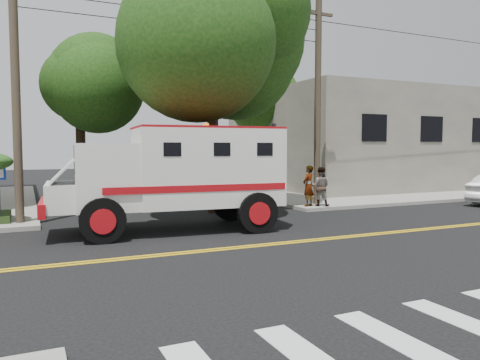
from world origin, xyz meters
name	(u,v)px	position (x,y,z in m)	size (l,w,h in m)	color
ground	(250,247)	(0.00, 0.00, 0.00)	(100.00, 100.00, 0.00)	black
sidewalk_ne	(346,187)	(13.50, 13.50, 0.07)	(17.00, 17.00, 0.15)	gray
building_right	(360,140)	(15.00, 14.00, 3.15)	(14.00, 12.00, 6.00)	#6A655A
utility_pole_left	(16,91)	(-5.60, 6.00, 4.50)	(0.28, 0.28, 9.00)	#382D23
utility_pole_right	(318,105)	(6.30, 6.20, 4.50)	(0.28, 0.28, 9.00)	#382D23
tree_main	(225,32)	(1.94, 6.21, 7.20)	(6.08, 5.70, 9.85)	black
tree_left	(87,81)	(-2.68, 11.79, 5.73)	(4.48, 4.20, 7.70)	black
tree_right	(267,94)	(8.84, 15.77, 6.09)	(4.80, 4.50, 8.20)	black
traffic_signal	(274,158)	(3.80, 5.60, 2.23)	(0.15, 0.18, 3.60)	#3F3F42
armored_truck	(178,172)	(-1.00, 3.17, 1.87)	(7.42, 3.41, 3.29)	silver
pedestrian_a	(308,186)	(5.50, 5.64, 1.02)	(0.63, 0.41, 1.73)	gray
pedestrian_b	(320,187)	(6.01, 5.50, 0.98)	(0.81, 0.63, 1.66)	gray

